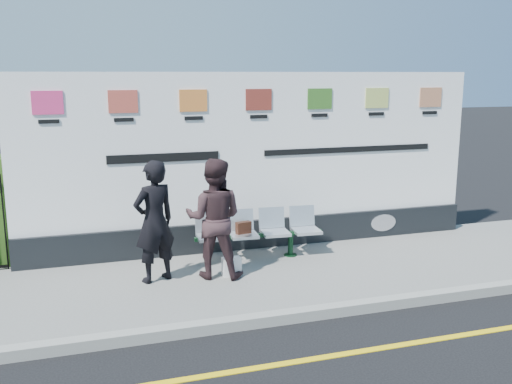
% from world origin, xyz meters
% --- Properties ---
extents(ground, '(80.00, 80.00, 0.00)m').
position_xyz_m(ground, '(0.00, 0.00, 0.00)').
color(ground, black).
extents(pavement, '(14.00, 3.00, 0.12)m').
position_xyz_m(pavement, '(0.00, 2.50, 0.06)').
color(pavement, slate).
rests_on(pavement, ground).
extents(kerb, '(14.00, 0.18, 0.14)m').
position_xyz_m(kerb, '(0.00, 1.00, 0.07)').
color(kerb, gray).
rests_on(kerb, ground).
extents(yellow_line, '(14.00, 0.10, 0.01)m').
position_xyz_m(yellow_line, '(0.00, 0.00, 0.00)').
color(yellow_line, yellow).
rests_on(yellow_line, ground).
extents(billboard, '(8.00, 0.30, 3.00)m').
position_xyz_m(billboard, '(0.50, 3.85, 1.42)').
color(billboard, black).
rests_on(billboard, pavement).
extents(bench, '(2.07, 0.67, 0.44)m').
position_xyz_m(bench, '(0.33, 3.20, 0.34)').
color(bench, silver).
rests_on(bench, pavement).
extents(woman_left, '(0.77, 0.65, 1.78)m').
position_xyz_m(woman_left, '(-1.43, 2.67, 1.01)').
color(woman_left, black).
rests_on(woman_left, pavement).
extents(woman_right, '(1.05, 0.95, 1.78)m').
position_xyz_m(woman_right, '(-0.56, 2.59, 1.01)').
color(woman_right, '#352225').
rests_on(woman_right, pavement).
extents(handbag_brown, '(0.26, 0.15, 0.19)m').
position_xyz_m(handbag_brown, '(0.07, 3.22, 0.65)').
color(handbag_brown, black).
rests_on(handbag_brown, bench).
extents(carrier_bag_white, '(0.27, 0.16, 0.27)m').
position_xyz_m(carrier_bag_white, '(-0.32, 2.54, 0.26)').
color(carrier_bag_white, white).
rests_on(carrier_bag_white, pavement).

